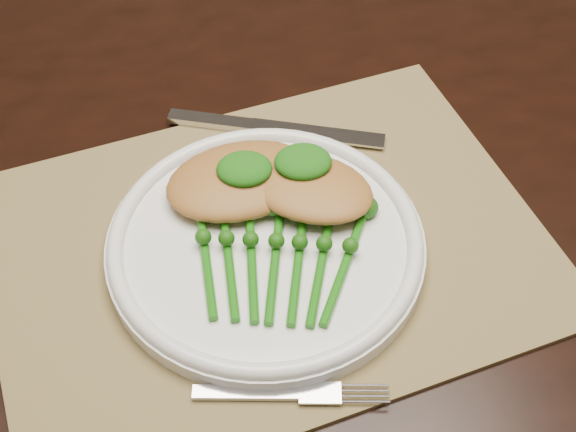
{
  "coord_description": "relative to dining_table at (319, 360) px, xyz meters",
  "views": [
    {
      "loc": [
        -0.09,
        -0.51,
        1.32
      ],
      "look_at": [
        -0.06,
        -0.05,
        0.78
      ],
      "focal_mm": 50.0,
      "sensor_mm": 36.0,
      "label": 1
    }
  ],
  "objects": [
    {
      "name": "dining_table",
      "position": [
        0.0,
        0.0,
        0.0
      ],
      "size": [
        1.67,
        1.02,
        0.75
      ],
      "rotation": [
        0.0,
        0.0,
        0.08
      ],
      "color": "black",
      "rests_on": "ground"
    },
    {
      "name": "placemat",
      "position": [
        -0.07,
        -0.1,
        0.38
      ],
      "size": [
        0.58,
        0.49,
        0.0
      ],
      "primitive_type": "cube",
      "rotation": [
        0.0,
        0.0,
        0.3
      ],
      "color": "olive",
      "rests_on": "dining_table"
    },
    {
      "name": "dinner_plate",
      "position": [
        -0.07,
        -0.1,
        0.39
      ],
      "size": [
        0.28,
        0.28,
        0.03
      ],
      "color": "white",
      "rests_on": "placemat"
    },
    {
      "name": "knife",
      "position": [
        -0.07,
        0.06,
        0.38
      ],
      "size": [
        0.22,
        0.07,
        0.01
      ],
      "rotation": [
        0.0,
        0.0,
        -0.24
      ],
      "color": "silver",
      "rests_on": "placemat"
    },
    {
      "name": "fork",
      "position": [
        -0.05,
        -0.25,
        0.38
      ],
      "size": [
        0.16,
        0.03,
        0.0
      ],
      "rotation": [
        0.0,
        0.0,
        -0.07
      ],
      "color": "silver",
      "rests_on": "placemat"
    },
    {
      "name": "chicken_fillet_left",
      "position": [
        -0.09,
        -0.04,
        0.41
      ],
      "size": [
        0.16,
        0.13,
        0.03
      ],
      "primitive_type": "ellipsoid",
      "rotation": [
        0.0,
        0.0,
        0.26
      ],
      "color": "#AE7432",
      "rests_on": "dinner_plate"
    },
    {
      "name": "chicken_fillet_right",
      "position": [
        -0.03,
        -0.06,
        0.41
      ],
      "size": [
        0.14,
        0.13,
        0.02
      ],
      "primitive_type": "ellipsoid",
      "rotation": [
        0.0,
        0.0,
        -0.44
      ],
      "color": "#AE7432",
      "rests_on": "dinner_plate"
    },
    {
      "name": "pesto_dollop_left",
      "position": [
        -0.08,
        -0.05,
        0.42
      ],
      "size": [
        0.05,
        0.04,
        0.02
      ],
      "primitive_type": "ellipsoid",
      "color": "#0F490A",
      "rests_on": "chicken_fillet_left"
    },
    {
      "name": "pesto_dollop_right",
      "position": [
        -0.03,
        -0.04,
        0.43
      ],
      "size": [
        0.05,
        0.04,
        0.02
      ],
      "primitive_type": "ellipsoid",
      "color": "#0F490A",
      "rests_on": "chicken_fillet_right"
    },
    {
      "name": "broccolini_bundle",
      "position": [
        -0.06,
        -0.13,
        0.4
      ],
      "size": [
        0.16,
        0.18,
        0.04
      ],
      "rotation": [
        0.0,
        0.0,
        -0.14
      ],
      "color": "#16610C",
      "rests_on": "dinner_plate"
    }
  ]
}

